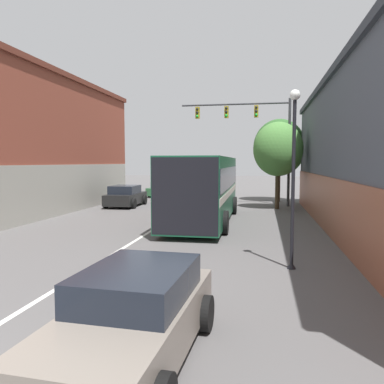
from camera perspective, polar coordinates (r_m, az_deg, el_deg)
lane_center_line at (r=17.42m, az=-5.31°, el=-5.36°), size 0.14×39.20×0.01m
building_left_brick at (r=25.26m, az=-26.16°, el=6.82°), size 8.06×18.73×8.17m
bus at (r=18.70m, az=1.81°, el=0.96°), size 3.04×10.16×3.24m
hatchback_foreground at (r=6.01m, az=-8.83°, el=-18.34°), size 2.07×4.13×1.38m
parked_car_left_near at (r=25.87m, az=-10.07°, el=-0.65°), size 2.21×4.09×1.43m
parked_car_left_mid at (r=33.30m, az=-4.08°, el=0.45°), size 2.49×4.79×1.29m
traffic_signal_gantry at (r=26.18m, az=9.46°, el=9.65°), size 7.46×0.36×7.26m
street_lamp at (r=10.74m, az=15.19°, el=2.86°), size 0.29×0.29×4.97m
street_tree_near at (r=24.53m, az=12.98°, el=6.36°), size 3.13×2.82×5.56m
street_tree_far at (r=29.47m, az=13.16°, el=6.61°), size 3.92×3.53×6.28m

